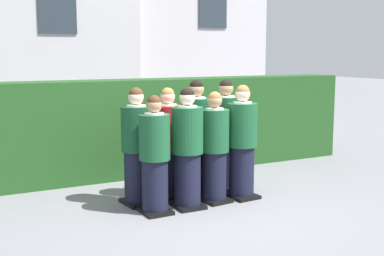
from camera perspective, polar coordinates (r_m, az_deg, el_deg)
The scene contains 10 objects.
ground_plane at distance 7.12m, azimuth 0.97°, elevation -8.66°, with size 60.00×60.00×0.00m, color slate.
student_front_row_0 at distance 6.59m, azimuth -4.26°, elevation -3.39°, with size 0.41×0.46×1.57m.
student_front_row_1 at distance 6.81m, azimuth -0.53°, elevation -2.64°, with size 0.43×0.48×1.65m.
student_front_row_2 at distance 7.09m, azimuth 2.57°, elevation -2.49°, with size 0.42×0.52×1.57m.
student_front_row_3 at distance 7.31m, azimuth 5.69°, elevation -1.88°, with size 0.43×0.50×1.65m.
student_rear_row_0 at distance 7.00m, azimuth -6.29°, elevation -2.41°, with size 0.43×0.50×1.64m.
student_in_red_blazer at distance 7.28m, azimuth -2.74°, elevation -2.05°, with size 0.42×0.51×1.62m.
student_rear_row_2 at distance 7.47m, azimuth 0.49°, elevation -1.39°, with size 0.45×0.52×1.72m.
student_rear_row_3 at distance 7.77m, azimuth 3.83°, elevation -1.04°, with size 0.44×0.51×1.71m.
hedge at distance 8.79m, azimuth -5.54°, elevation 0.13°, with size 8.15×0.70×1.66m.
Camera 1 is at (-3.26, -5.97, 2.10)m, focal length 46.94 mm.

